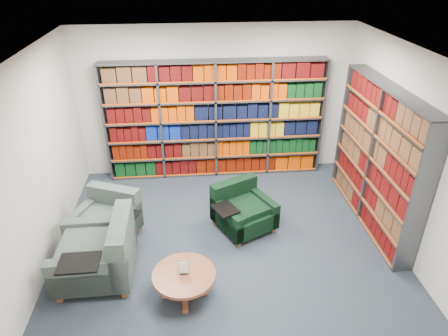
{
  "coord_description": "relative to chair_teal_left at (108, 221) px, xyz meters",
  "views": [
    {
      "loc": [
        -0.47,
        -4.54,
        3.91
      ],
      "look_at": [
        0.0,
        0.6,
        1.05
      ],
      "focal_mm": 32.0,
      "sensor_mm": 36.0,
      "label": 1
    }
  ],
  "objects": [
    {
      "name": "room_shell",
      "position": [
        1.77,
        -0.47,
        1.1
      ],
      "size": [
        5.02,
        5.02,
        2.82
      ],
      "color": "#1A2330",
      "rests_on": "ground"
    },
    {
      "name": "bookshelf_back",
      "position": [
        1.77,
        1.87,
        0.79
      ],
      "size": [
        4.0,
        0.28,
        2.2
      ],
      "color": "#47494F",
      "rests_on": "ground"
    },
    {
      "name": "bookshelf_right",
      "position": [
        4.11,
        0.13,
        0.79
      ],
      "size": [
        0.28,
        2.5,
        2.2
      ],
      "color": "#47494F",
      "rests_on": "ground"
    },
    {
      "name": "chair_teal_left",
      "position": [
        0.0,
        0.0,
        0.0
      ],
      "size": [
        1.11,
        1.08,
        0.75
      ],
      "color": "#06263D",
      "rests_on": "ground"
    },
    {
      "name": "chair_green_right",
      "position": [
        2.04,
        0.11,
        -0.01
      ],
      "size": [
        1.06,
        1.06,
        0.72
      ],
      "color": "black",
      "rests_on": "ground"
    },
    {
      "name": "chair_teal_front",
      "position": [
        0.06,
        -0.83,
        0.06
      ],
      "size": [
        0.99,
        1.15,
        0.89
      ],
      "color": "#06263D",
      "rests_on": "ground"
    },
    {
      "name": "coffee_table",
      "position": [
        1.14,
        -1.3,
        -0.01
      ],
      "size": [
        0.79,
        0.79,
        0.56
      ],
      "color": "brown",
      "rests_on": "ground"
    }
  ]
}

